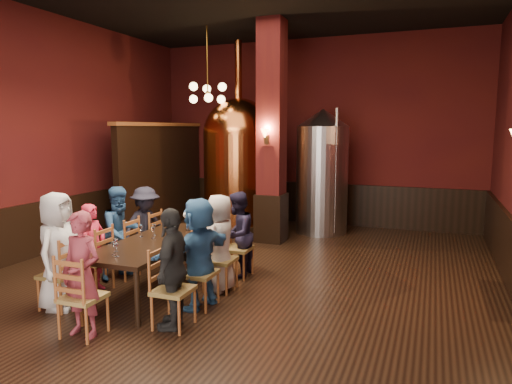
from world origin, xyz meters
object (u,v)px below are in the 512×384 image
at_px(rose_vase, 188,218).
at_px(person_0, 58,251).
at_px(dining_table, 157,244).
at_px(steel_vessel, 322,172).
at_px(person_2, 121,232).
at_px(person_1, 93,248).
at_px(copper_kettle, 239,162).

bearing_deg(rose_vase, person_0, -118.04).
relative_size(dining_table, steel_vessel, 0.87).
bearing_deg(person_2, person_1, -158.85).
bearing_deg(person_0, dining_table, -52.01).
xyz_separation_m(copper_kettle, steel_vessel, (1.88, 0.35, -0.18)).
xyz_separation_m(dining_table, person_1, (-0.84, -0.35, -0.05)).
relative_size(copper_kettle, steel_vessel, 1.55).
bearing_deg(dining_table, copper_kettle, 95.91).
distance_m(steel_vessel, rose_vase, 4.06).
xyz_separation_m(person_0, person_2, (-0.03, 1.33, -0.04)).
distance_m(person_1, person_2, 0.67).
xyz_separation_m(person_2, steel_vessel, (2.21, 4.26, 0.66)).
height_order(person_0, steel_vessel, steel_vessel).
height_order(person_1, rose_vase, person_1).
xyz_separation_m(person_1, steel_vessel, (2.19, 4.92, 0.74)).
bearing_deg(dining_table, steel_vessel, 72.32).
bearing_deg(dining_table, person_0, -130.36).
bearing_deg(person_2, person_0, -158.85).
relative_size(person_2, steel_vessel, 0.52).
height_order(person_0, copper_kettle, copper_kettle).
distance_m(person_0, person_2, 1.33).
bearing_deg(steel_vessel, copper_kettle, -169.34).
bearing_deg(person_1, rose_vase, -42.72).
bearing_deg(person_0, person_2, -11.65).
height_order(dining_table, person_0, person_0).
height_order(copper_kettle, steel_vessel, copper_kettle).
distance_m(dining_table, person_2, 0.91).
bearing_deg(steel_vessel, dining_table, -106.42).
height_order(person_1, person_2, person_2).
xyz_separation_m(person_0, person_1, (-0.01, 0.67, -0.13)).
height_order(dining_table, person_2, person_2).
bearing_deg(person_2, rose_vase, -46.24).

